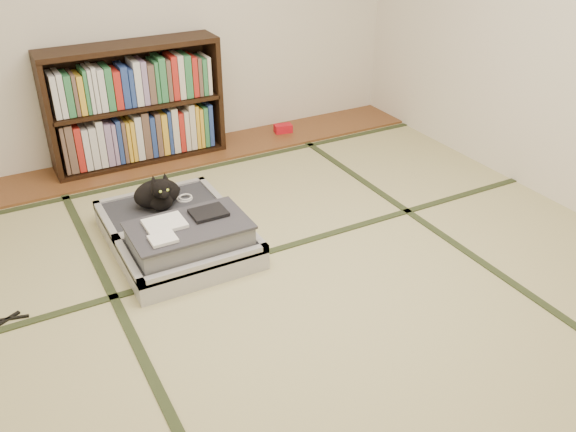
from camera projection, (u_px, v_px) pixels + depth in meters
name	position (u px, v px, depth m)	size (l,w,h in m)	color
floor	(310.00, 284.00, 3.41)	(4.50, 4.50, 0.00)	#CDC288
wood_strip	(186.00, 155.00, 4.93)	(4.00, 0.50, 0.02)	brown
red_item	(283.00, 128.00, 5.31)	(0.15, 0.09, 0.07)	red
room_shell	(316.00, 15.00, 2.69)	(4.50, 4.50, 4.50)	white
tatami_borders	(270.00, 242.00, 3.79)	(4.00, 4.50, 0.01)	#2D381E
bookcase	(136.00, 107.00, 4.63)	(1.32, 0.30, 0.92)	black
suitcase	(179.00, 234.00, 3.68)	(0.76, 1.02, 0.30)	#A8A9AD
cat	(158.00, 194.00, 3.82)	(0.34, 0.34, 0.27)	black
cable_coil	(185.00, 198.00, 3.97)	(0.11, 0.11, 0.03)	white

